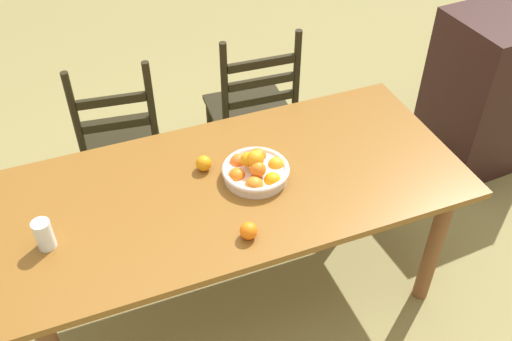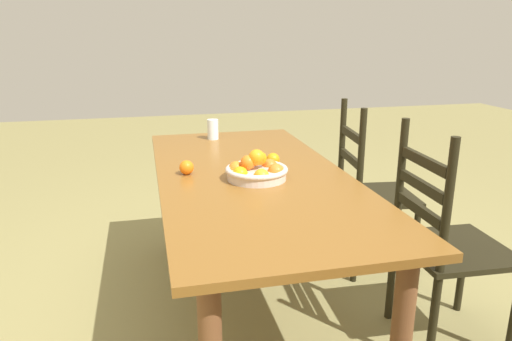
% 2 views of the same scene
% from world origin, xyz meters
% --- Properties ---
extents(ground_plane, '(12.00, 12.00, 0.00)m').
position_xyz_m(ground_plane, '(0.00, 0.00, 0.00)').
color(ground_plane, olive).
extents(dining_table, '(1.89, 0.86, 0.75)m').
position_xyz_m(dining_table, '(0.00, 0.00, 0.65)').
color(dining_table, brown).
rests_on(dining_table, ground).
extents(chair_near_window, '(0.46, 0.46, 1.00)m').
position_xyz_m(chair_near_window, '(-0.36, 0.80, 0.46)').
color(chair_near_window, black).
rests_on(chair_near_window, ground).
extents(chair_by_cabinet, '(0.46, 0.46, 1.02)m').
position_xyz_m(chair_by_cabinet, '(0.38, 0.79, 0.48)').
color(chair_by_cabinet, black).
rests_on(chair_by_cabinet, ground).
extents(cabinet, '(0.59, 0.53, 0.96)m').
position_xyz_m(cabinet, '(1.71, 0.48, 0.48)').
color(cabinet, black).
rests_on(cabinet, ground).
extents(fruit_bowl, '(0.28, 0.28, 0.14)m').
position_xyz_m(fruit_bowl, '(0.08, -0.00, 0.79)').
color(fruit_bowl, beige).
rests_on(fruit_bowl, dining_table).
extents(orange_loose_0, '(0.07, 0.07, 0.07)m').
position_xyz_m(orange_loose_0, '(-0.06, -0.30, 0.79)').
color(orange_loose_0, orange).
rests_on(orange_loose_0, dining_table).
extents(orange_loose_1, '(0.07, 0.07, 0.07)m').
position_xyz_m(orange_loose_1, '(-0.10, 0.13, 0.79)').
color(orange_loose_1, orange).
rests_on(orange_loose_1, dining_table).
extents(drinking_glass, '(0.07, 0.07, 0.12)m').
position_xyz_m(drinking_glass, '(-0.76, -0.07, 0.81)').
color(drinking_glass, silver).
rests_on(drinking_glass, dining_table).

